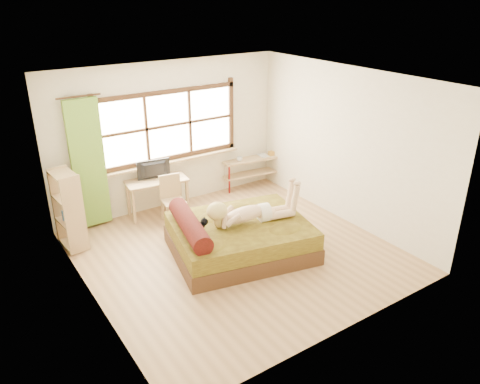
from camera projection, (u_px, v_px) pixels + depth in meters
floor at (237, 252)px, 7.40m from camera, size 4.50×4.50×0.00m
ceiling at (236, 80)px, 6.32m from camera, size 4.50×4.50×0.00m
wall_back at (169, 136)px, 8.57m from camera, size 4.50×0.00×4.50m
wall_front at (349, 235)px, 5.15m from camera, size 4.50×0.00×4.50m
wall_left at (83, 210)px, 5.71m from camera, size 0.00×4.50×4.50m
wall_right at (346, 146)px, 8.01m from camera, size 0.00×4.50×4.50m
window at (169, 128)px, 8.48m from camera, size 2.80×0.16×1.46m
curtain at (88, 164)px, 7.77m from camera, size 0.55×0.10×2.20m
bed at (237, 237)px, 7.29m from camera, size 2.37×2.06×0.78m
woman at (250, 204)px, 7.12m from camera, size 1.50×0.71×0.62m
kitten at (196, 225)px, 6.87m from camera, size 0.33×0.19×0.25m
desk at (157, 185)px, 8.43m from camera, size 1.14×0.63×0.68m
monitor at (155, 170)px, 8.36m from camera, size 0.61×0.16×0.35m
chair at (172, 196)px, 8.25m from camera, size 0.43×0.43×0.85m
pipe_shelf at (252, 166)px, 9.69m from camera, size 1.27×0.47×0.70m
cup at (240, 159)px, 9.45m from camera, size 0.13×0.13×0.09m
book at (259, 156)px, 9.72m from camera, size 0.21×0.26×0.02m
bookshelf at (69, 210)px, 7.32m from camera, size 0.36×0.58×1.28m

